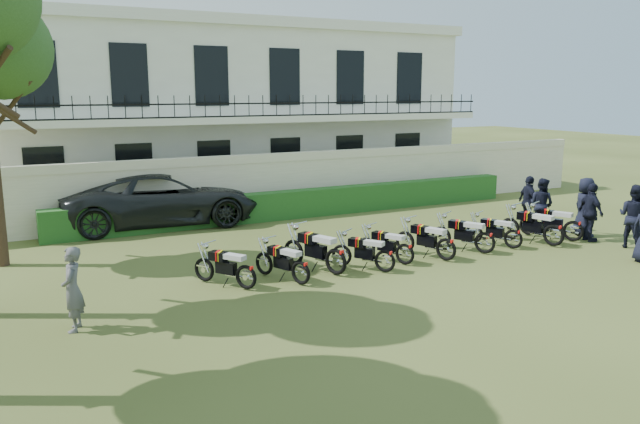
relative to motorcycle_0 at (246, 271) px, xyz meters
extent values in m
plane|color=#3A451B|center=(4.01, -0.06, -0.46)|extent=(100.00, 100.00, 0.00)
cube|color=#F1E2CA|center=(4.01, 7.94, 0.54)|extent=(30.00, 0.30, 2.00)
cube|color=#F1E2CA|center=(4.01, 7.94, 1.69)|extent=(30.00, 0.35, 0.30)
cube|color=#204F1C|center=(5.01, 7.14, 0.04)|extent=(18.00, 0.60, 1.00)
cube|color=white|center=(4.01, 13.94, 3.04)|extent=(20.00, 8.00, 7.00)
cube|color=white|center=(4.01, 13.94, 6.74)|extent=(20.40, 8.40, 0.40)
cube|color=white|center=(4.01, 9.24, 3.04)|extent=(20.00, 1.40, 0.25)
cube|color=black|center=(4.01, 8.59, 3.64)|extent=(20.00, 0.05, 0.05)
cube|color=black|center=(4.01, 8.59, 3.19)|extent=(20.00, 0.05, 0.05)
cube|color=black|center=(-3.49, 9.96, 1.14)|extent=(1.30, 0.12, 2.20)
cube|color=black|center=(-3.49, 9.96, 4.64)|extent=(1.30, 0.12, 2.20)
cube|color=black|center=(-0.49, 9.96, 1.14)|extent=(1.30, 0.12, 2.20)
cube|color=black|center=(-0.49, 9.96, 4.64)|extent=(1.30, 0.12, 2.20)
cube|color=black|center=(2.51, 9.96, 1.14)|extent=(1.30, 0.12, 2.20)
cube|color=black|center=(2.51, 9.96, 4.64)|extent=(1.30, 0.12, 2.20)
cube|color=black|center=(5.51, 9.96, 1.14)|extent=(1.30, 0.12, 2.20)
cube|color=black|center=(5.51, 9.96, 4.64)|extent=(1.30, 0.12, 2.20)
cube|color=black|center=(8.51, 9.96, 1.14)|extent=(1.30, 0.12, 2.20)
cube|color=black|center=(8.51, 9.96, 4.64)|extent=(1.30, 0.12, 2.20)
cube|color=black|center=(11.51, 9.96, 1.14)|extent=(1.30, 0.12, 2.20)
cube|color=black|center=(11.51, 9.96, 4.64)|extent=(1.30, 0.12, 2.20)
torus|color=black|center=(0.34, -0.52, -0.17)|extent=(0.39, 0.54, 0.58)
torus|color=black|center=(-0.34, 0.52, -0.17)|extent=(0.39, 0.54, 0.58)
cube|color=black|center=(0.02, -0.04, -0.03)|extent=(0.43, 0.53, 0.29)
cube|color=black|center=(-0.10, 0.15, 0.23)|extent=(0.44, 0.50, 0.21)
cube|color=red|center=(-0.10, 0.15, 0.24)|extent=(0.22, 0.25, 0.22)
cube|color=yellow|center=(-0.06, 0.10, 0.24)|extent=(0.19, 0.23, 0.22)
cube|color=#B7B7B7|center=(0.17, -0.25, 0.27)|extent=(0.48, 0.57, 0.11)
cylinder|color=silver|center=(-0.26, 0.40, 0.52)|extent=(0.50, 0.34, 0.03)
torus|color=black|center=(1.51, -0.84, -0.17)|extent=(0.30, 0.57, 0.58)
torus|color=black|center=(1.05, 0.31, -0.17)|extent=(0.30, 0.57, 0.58)
cube|color=black|center=(1.30, -0.31, -0.03)|extent=(0.35, 0.55, 0.29)
cube|color=black|center=(1.21, -0.11, 0.23)|extent=(0.39, 0.49, 0.21)
cube|color=red|center=(1.21, -0.11, 0.24)|extent=(0.24, 0.23, 0.22)
cube|color=yellow|center=(1.23, -0.16, 0.24)|extent=(0.22, 0.21, 0.22)
cube|color=#B7B7B7|center=(1.39, -0.55, 0.27)|extent=(0.41, 0.57, 0.11)
cylinder|color=silver|center=(1.10, 0.18, 0.51)|extent=(0.54, 0.24, 0.03)
torus|color=black|center=(2.66, -0.62, -0.13)|extent=(0.34, 0.66, 0.68)
torus|color=black|center=(2.13, 0.72, -0.13)|extent=(0.34, 0.66, 0.68)
cube|color=black|center=(2.42, 0.00, 0.04)|extent=(0.41, 0.64, 0.33)
cube|color=black|center=(2.33, 0.23, 0.34)|extent=(0.45, 0.57, 0.24)
cube|color=red|center=(2.33, 0.23, 0.35)|extent=(0.28, 0.26, 0.25)
cube|color=yellow|center=(2.35, 0.17, 0.35)|extent=(0.26, 0.24, 0.25)
cube|color=#B7B7B7|center=(2.53, -0.28, 0.38)|extent=(0.47, 0.66, 0.13)
cylinder|color=silver|center=(2.20, 0.56, 0.67)|extent=(0.63, 0.28, 0.03)
torus|color=black|center=(3.96, -0.82, -0.18)|extent=(0.39, 0.52, 0.57)
torus|color=black|center=(3.29, 0.20, -0.18)|extent=(0.39, 0.52, 0.57)
cube|color=black|center=(3.65, -0.35, -0.03)|extent=(0.43, 0.52, 0.28)
cube|color=black|center=(3.53, -0.17, 0.22)|extent=(0.44, 0.49, 0.21)
cube|color=red|center=(3.53, -0.17, 0.23)|extent=(0.21, 0.25, 0.22)
cube|color=yellow|center=(3.56, -0.22, 0.23)|extent=(0.19, 0.23, 0.22)
cube|color=#B7B7B7|center=(3.79, -0.56, 0.26)|extent=(0.47, 0.56, 0.11)
cylinder|color=silver|center=(3.36, 0.08, 0.50)|extent=(0.49, 0.34, 0.03)
torus|color=black|center=(4.75, -0.50, -0.18)|extent=(0.32, 0.55, 0.57)
torus|color=black|center=(4.23, 0.59, -0.18)|extent=(0.32, 0.55, 0.57)
cube|color=black|center=(4.51, 0.00, -0.04)|extent=(0.37, 0.53, 0.28)
cube|color=black|center=(4.42, 0.20, 0.21)|extent=(0.40, 0.48, 0.20)
cube|color=red|center=(4.42, 0.20, 0.22)|extent=(0.23, 0.23, 0.21)
cube|color=yellow|center=(4.44, 0.15, 0.22)|extent=(0.21, 0.21, 0.21)
cube|color=#B7B7B7|center=(4.62, -0.22, 0.25)|extent=(0.42, 0.56, 0.11)
cylinder|color=silver|center=(4.29, 0.46, 0.49)|extent=(0.51, 0.27, 0.03)
torus|color=black|center=(5.94, -0.77, -0.15)|extent=(0.31, 0.61, 0.62)
torus|color=black|center=(5.46, 0.46, -0.15)|extent=(0.31, 0.61, 0.62)
cube|color=black|center=(5.72, -0.20, 0.00)|extent=(0.37, 0.59, 0.31)
cube|color=black|center=(5.64, 0.02, 0.27)|extent=(0.41, 0.52, 0.22)
cube|color=red|center=(5.64, 0.02, 0.28)|extent=(0.26, 0.24, 0.23)
cube|color=yellow|center=(5.66, -0.04, 0.28)|extent=(0.24, 0.22, 0.23)
cube|color=#B7B7B7|center=(5.82, -0.46, 0.32)|extent=(0.43, 0.61, 0.12)
cylinder|color=silver|center=(5.52, 0.32, 0.58)|extent=(0.58, 0.25, 0.03)
torus|color=black|center=(7.47, -0.64, -0.15)|extent=(0.38, 0.59, 0.62)
torus|color=black|center=(6.84, 0.52, -0.15)|extent=(0.38, 0.59, 0.62)
cube|color=black|center=(7.18, -0.11, 0.00)|extent=(0.43, 0.58, 0.30)
cube|color=black|center=(7.07, 0.10, 0.27)|extent=(0.45, 0.53, 0.22)
cube|color=red|center=(7.07, 0.10, 0.28)|extent=(0.24, 0.26, 0.23)
cube|color=yellow|center=(7.10, 0.05, 0.28)|extent=(0.22, 0.24, 0.23)
cube|color=#B7B7B7|center=(7.31, -0.35, 0.31)|extent=(0.48, 0.61, 0.12)
cylinder|color=silver|center=(6.91, 0.39, 0.58)|extent=(0.55, 0.32, 0.03)
torus|color=black|center=(8.56, -0.55, -0.18)|extent=(0.32, 0.55, 0.57)
torus|color=black|center=(8.03, 0.54, -0.18)|extent=(0.32, 0.55, 0.57)
cube|color=black|center=(8.31, -0.05, -0.04)|extent=(0.37, 0.53, 0.28)
cube|color=black|center=(8.22, 0.15, 0.21)|extent=(0.40, 0.48, 0.20)
cube|color=red|center=(8.22, 0.15, 0.22)|extent=(0.23, 0.23, 0.21)
cube|color=yellow|center=(8.24, 0.10, 0.22)|extent=(0.21, 0.21, 0.21)
cube|color=#B7B7B7|center=(8.42, -0.27, 0.25)|extent=(0.42, 0.56, 0.11)
cylinder|color=silver|center=(8.09, 0.41, 0.49)|extent=(0.51, 0.27, 0.03)
torus|color=black|center=(9.78, -1.01, -0.14)|extent=(0.30, 0.65, 0.66)
torus|color=black|center=(9.33, 0.32, -0.14)|extent=(0.30, 0.65, 0.66)
cube|color=black|center=(9.57, -0.39, 0.03)|extent=(0.37, 0.62, 0.32)
cube|color=black|center=(9.50, -0.16, 0.32)|extent=(0.42, 0.55, 0.24)
cube|color=red|center=(9.50, -0.16, 0.33)|extent=(0.28, 0.25, 0.25)
cube|color=yellow|center=(9.52, -0.22, 0.33)|extent=(0.26, 0.22, 0.25)
cube|color=#B7B7B7|center=(9.67, -0.67, 0.36)|extent=(0.43, 0.64, 0.13)
cylinder|color=silver|center=(9.39, 0.17, 0.64)|extent=(0.62, 0.24, 0.03)
torus|color=black|center=(10.86, -0.80, -0.14)|extent=(0.36, 0.62, 0.64)
torus|color=black|center=(10.28, 0.43, -0.14)|extent=(0.36, 0.62, 0.64)
cube|color=black|center=(10.59, -0.23, 0.01)|extent=(0.41, 0.60, 0.31)
cube|color=black|center=(10.49, -0.01, 0.29)|extent=(0.45, 0.54, 0.23)
cube|color=red|center=(10.49, -0.01, 0.30)|extent=(0.26, 0.26, 0.24)
cube|color=yellow|center=(10.52, -0.07, 0.30)|extent=(0.24, 0.24, 0.24)
cube|color=#B7B7B7|center=(10.71, -0.49, 0.34)|extent=(0.47, 0.63, 0.13)
cylinder|color=silver|center=(10.35, 0.29, 0.61)|extent=(0.58, 0.29, 0.03)
imported|color=black|center=(0.01, 8.09, 0.46)|extent=(6.80, 3.48, 1.84)
imported|color=#5D5D62|center=(-3.82, -0.81, 0.37)|extent=(0.56, 0.69, 1.66)
imported|color=black|center=(11.52, -1.48, 0.49)|extent=(0.80, 0.98, 1.89)
imported|color=black|center=(11.11, -0.33, 0.44)|extent=(0.68, 1.13, 1.81)
imported|color=black|center=(11.51, 0.23, 0.48)|extent=(0.81, 1.04, 1.88)
imported|color=black|center=(10.96, 1.50, 0.41)|extent=(0.82, 0.96, 1.74)
imported|color=black|center=(10.89, 2.00, 0.42)|extent=(0.66, 1.10, 1.76)
camera|label=1|loc=(-4.88, -13.11, 4.10)|focal=35.00mm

